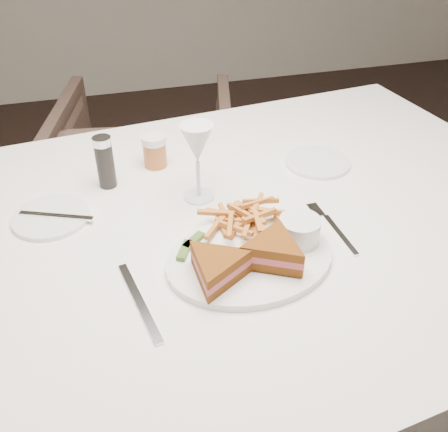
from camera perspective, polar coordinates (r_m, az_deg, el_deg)
name	(u,v)px	position (r m, az deg, el deg)	size (l,w,h in m)	color
ground	(306,351)	(1.78, 9.40, -14.95)	(5.00, 5.00, 0.00)	black
table	(219,342)	(1.30, -0.61, -14.15)	(1.57, 1.05, 0.75)	white
chair_far	(148,165)	(2.07, -8.63, 5.77)	(0.67, 0.63, 0.69)	#4A362D
table_setting	(227,219)	(0.98, 0.39, -0.35)	(0.79, 0.59, 0.18)	white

